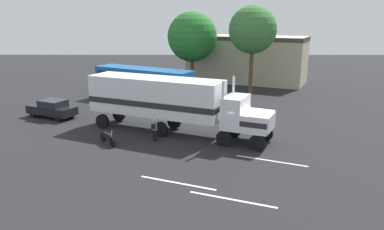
# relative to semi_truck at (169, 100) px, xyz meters

# --- Properties ---
(ground_plane) EXTENTS (120.00, 120.00, 0.00)m
(ground_plane) POSITION_rel_semi_truck_xyz_m (5.39, -2.21, -2.52)
(ground_plane) COLOR #232326
(lane_stripe_near) EXTENTS (4.09, 1.93, 0.01)m
(lane_stripe_near) POSITION_rel_semi_truck_xyz_m (6.66, -5.71, -2.52)
(lane_stripe_near) COLOR silver
(lane_stripe_near) RESTS_ON ground_plane
(lane_stripe_mid) EXTENTS (4.13, 1.82, 0.01)m
(lane_stripe_mid) POSITION_rel_semi_truck_xyz_m (1.02, -8.85, -2.52)
(lane_stripe_mid) COLOR silver
(lane_stripe_mid) RESTS_ON ground_plane
(lane_stripe_far) EXTENTS (4.15, 1.78, 0.01)m
(lane_stripe_far) POSITION_rel_semi_truck_xyz_m (3.76, -10.69, -2.52)
(lane_stripe_far) COLOR silver
(lane_stripe_far) RESTS_ON ground_plane
(semi_truck) EXTENTS (13.92, 8.15, 4.50)m
(semi_truck) POSITION_rel_semi_truck_xyz_m (0.00, 0.00, 0.00)
(semi_truck) COLOR white
(semi_truck) RESTS_ON ground_plane
(person_bystander) EXTENTS (0.39, 0.48, 1.63)m
(person_bystander) POSITION_rel_semi_truck_xyz_m (-0.88, -2.02, -1.63)
(person_bystander) COLOR black
(person_bystander) RESTS_ON ground_plane
(parked_bus) EXTENTS (10.78, 7.76, 3.40)m
(parked_bus) POSITION_rel_semi_truck_xyz_m (-3.35, 10.95, -0.46)
(parked_bus) COLOR #1E5999
(parked_bus) RESTS_ON ground_plane
(parked_car) EXTENTS (4.74, 3.54, 1.57)m
(parked_car) POSITION_rel_semi_truck_xyz_m (-10.47, 4.30, -1.72)
(parked_car) COLOR black
(parked_car) RESTS_ON ground_plane
(motorcycle) EXTENTS (1.39, 1.71, 1.12)m
(motorcycle) POSITION_rel_semi_truck_xyz_m (-4.08, -2.64, -2.04)
(motorcycle) COLOR black
(motorcycle) RESTS_ON ground_plane
(tree_left) EXTENTS (6.08, 6.08, 9.15)m
(tree_left) POSITION_rel_semi_truck_xyz_m (1.68, 19.33, 3.57)
(tree_left) COLOR brown
(tree_left) RESTS_ON ground_plane
(tree_center) EXTENTS (5.22, 5.22, 9.76)m
(tree_center) POSITION_rel_semi_truck_xyz_m (8.27, 14.39, 4.59)
(tree_center) COLOR brown
(tree_center) RESTS_ON ground_plane
(building_backdrop) EXTENTS (16.41, 11.82, 6.06)m
(building_backdrop) POSITION_rel_semi_truck_xyz_m (8.87, 22.67, 0.72)
(building_backdrop) COLOR #B7AD8C
(building_backdrop) RESTS_ON ground_plane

